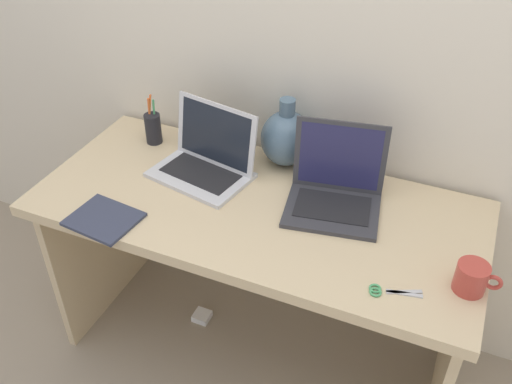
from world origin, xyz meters
TOP-DOWN VIEW (x-y plane):
  - ground_plane at (0.00, 0.00)m, footprint 6.00×6.00m
  - back_wall at (0.00, 0.37)m, footprint 4.40×0.04m
  - desk at (0.00, 0.00)m, footprint 1.50×0.67m
  - laptop_left at (-0.23, 0.11)m, footprint 0.38×0.30m
  - laptop_right at (0.23, 0.12)m, footprint 0.34×0.31m
  - green_vase at (0.00, 0.27)m, footprint 0.18×0.18m
  - notebook_stack at (-0.41, -0.27)m, footprint 0.23×0.20m
  - coffee_mug at (0.70, -0.12)m, footprint 0.13×0.09m
  - pen_cup at (-0.52, 0.21)m, footprint 0.06×0.06m
  - scissors at (0.49, -0.22)m, footprint 0.15×0.08m
  - power_brick at (-0.28, 0.05)m, footprint 0.07×0.07m

SIDE VIEW (x-z plane):
  - ground_plane at x=0.00m, z-range 0.00..0.00m
  - power_brick at x=-0.28m, z-range 0.00..0.03m
  - desk at x=0.00m, z-range 0.21..0.97m
  - scissors at x=0.49m, z-range 0.76..0.76m
  - notebook_stack at x=-0.41m, z-range 0.76..0.77m
  - coffee_mug at x=0.70m, z-range 0.76..0.85m
  - pen_cup at x=-0.52m, z-range 0.72..0.92m
  - laptop_left at x=-0.23m, z-range 0.70..0.94m
  - laptop_right at x=0.23m, z-range 0.69..0.96m
  - green_vase at x=0.00m, z-range 0.73..0.99m
  - back_wall at x=0.00m, z-range 0.00..2.40m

